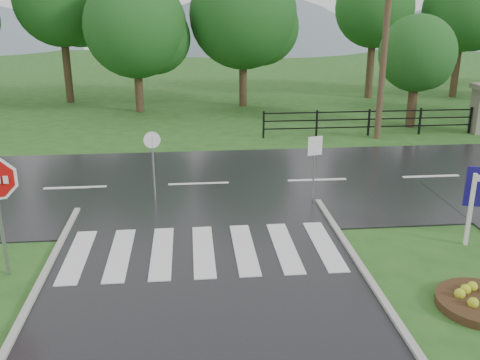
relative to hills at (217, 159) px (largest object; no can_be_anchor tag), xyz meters
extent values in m
cube|color=black|center=(-3.49, -55.00, 15.54)|extent=(90.00, 8.00, 0.04)
cube|color=silver|center=(-6.49, -60.00, 15.60)|extent=(0.50, 2.80, 0.02)
cube|color=silver|center=(-5.49, -60.00, 15.60)|extent=(0.50, 2.80, 0.02)
cube|color=silver|center=(-4.49, -60.00, 15.60)|extent=(0.50, 2.80, 0.02)
cube|color=silver|center=(-3.49, -60.00, 15.60)|extent=(0.50, 2.80, 0.02)
cube|color=silver|center=(-2.49, -60.00, 15.60)|extent=(0.50, 2.80, 0.02)
cube|color=silver|center=(-1.49, -60.00, 15.60)|extent=(0.50, 2.80, 0.02)
cube|color=silver|center=(-0.49, -60.00, 15.60)|extent=(0.50, 2.80, 0.02)
cube|color=black|center=(4.26, -49.00, 15.94)|extent=(9.50, 0.05, 0.05)
cube|color=black|center=(4.26, -49.00, 16.29)|extent=(9.50, 0.05, 0.05)
cube|color=black|center=(4.26, -49.00, 16.64)|extent=(9.50, 0.05, 0.05)
cube|color=black|center=(-0.49, -49.00, 16.14)|extent=(0.08, 0.08, 1.20)
cube|color=black|center=(9.01, -49.00, 16.14)|extent=(0.08, 0.08, 1.20)
sphere|color=slate|center=(4.51, 0.00, -1.74)|extent=(48.00, 48.00, 48.00)
sphere|color=slate|center=(32.51, 0.00, 2.58)|extent=(36.00, 36.00, 36.00)
cube|color=#939399|center=(-7.88, -60.65, 16.60)|extent=(0.06, 0.06, 2.13)
cube|color=silver|center=(3.08, -60.17, 16.47)|extent=(0.12, 0.12, 1.88)
cube|color=#939399|center=(-0.10, -56.96, 16.51)|extent=(0.04, 0.04, 1.94)
cube|color=white|center=(-0.10, -56.98, 17.32)|extent=(0.45, 0.13, 0.56)
cylinder|color=#939399|center=(-4.85, -56.29, 16.54)|extent=(0.06, 0.06, 2.01)
cylinder|color=white|center=(-4.85, -56.31, 17.45)|extent=(0.50, 0.12, 0.50)
cylinder|color=#473523|center=(4.50, -49.50, 19.59)|extent=(0.27, 0.27, 8.12)
cylinder|color=#3D2B1C|center=(6.83, -47.50, 16.98)|extent=(0.48, 0.48, 2.88)
sphere|color=#174D19|center=(6.83, -47.50, 19.00)|extent=(3.53, 3.53, 3.53)
camera|label=1|loc=(-3.74, -71.76, 21.41)|focal=40.00mm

